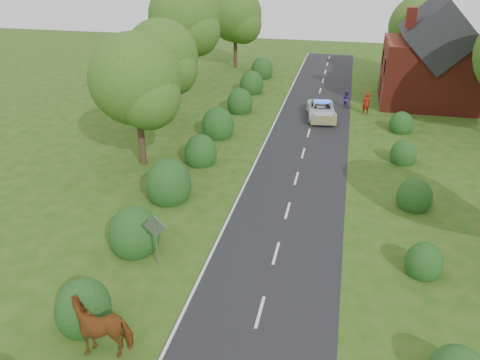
% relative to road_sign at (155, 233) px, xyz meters
% --- Properties ---
extents(ground, '(120.00, 120.00, 0.00)m').
position_rel_road_sign_xyz_m(ground, '(5.00, -2.00, -1.65)').
color(ground, '#214F11').
extents(road, '(6.00, 70.00, 0.02)m').
position_rel_road_sign_xyz_m(road, '(5.00, 13.00, -1.64)').
color(road, black).
rests_on(road, ground).
extents(road_markings, '(4.96, 70.00, 0.01)m').
position_rel_road_sign_xyz_m(road_markings, '(3.40, 10.93, -1.63)').
color(road_markings, white).
rests_on(road_markings, road).
extents(hedgerow_left, '(2.75, 50.41, 3.00)m').
position_rel_road_sign_xyz_m(hedgerow_left, '(-1.51, 9.69, -0.91)').
color(hedgerow_left, '#0E340C').
rests_on(hedgerow_left, ground).
extents(hedgerow_right, '(2.10, 45.78, 2.10)m').
position_rel_road_sign_xyz_m(hedgerow_right, '(11.60, 9.21, -1.10)').
color(hedgerow_right, '#0E340C').
rests_on(hedgerow_right, ground).
extents(tree_left_a, '(5.74, 5.60, 8.38)m').
position_rel_road_sign_xyz_m(tree_left_a, '(-4.75, 9.86, 3.69)').
color(tree_left_a, '#332316').
rests_on(tree_left_a, ground).
extents(tree_left_b, '(5.74, 5.60, 8.07)m').
position_rel_road_sign_xyz_m(tree_left_b, '(-6.25, 17.86, 3.39)').
color(tree_left_b, '#332316').
rests_on(tree_left_b, ground).
extents(tree_left_c, '(6.97, 6.80, 10.22)m').
position_rel_road_sign_xyz_m(tree_left_c, '(-7.70, 27.83, 4.88)').
color(tree_left_c, '#332316').
rests_on(tree_left_c, ground).
extents(tree_left_d, '(6.15, 6.00, 8.89)m').
position_rel_road_sign_xyz_m(tree_left_d, '(-5.23, 37.85, 3.98)').
color(tree_left_d, '#332316').
rests_on(tree_left_d, ground).
extents(tree_right_c, '(6.15, 6.00, 8.58)m').
position_rel_road_sign_xyz_m(tree_right_c, '(14.27, 35.85, 3.69)').
color(tree_right_c, '#332316').
rests_on(tree_right_c, ground).
extents(road_sign, '(1.06, 0.08, 2.53)m').
position_rel_road_sign_xyz_m(road_sign, '(0.00, 0.00, 0.00)').
color(road_sign, gray).
rests_on(road_sign, ground).
extents(house, '(8.00, 7.40, 9.17)m').
position_rel_road_sign_xyz_m(house, '(14.49, 28.00, 2.13)').
color(house, maroon).
rests_on(house, ground).
extents(cow, '(2.74, 1.91, 1.76)m').
position_rel_road_sign_xyz_m(cow, '(0.02, -4.88, -0.77)').
color(cow, brown).
rests_on(cow, ground).
extents(police_van, '(2.91, 5.13, 1.49)m').
position_rel_road_sign_xyz_m(police_van, '(5.64, 21.80, -0.98)').
color(police_van, white).
rests_on(police_van, ground).
extents(pedestrian_red, '(0.76, 0.61, 1.83)m').
position_rel_road_sign_xyz_m(pedestrian_red, '(9.21, 23.73, -0.74)').
color(pedestrian_red, '#98160A').
rests_on(pedestrian_red, ground).
extents(pedestrian_purple, '(0.94, 0.93, 1.53)m').
position_rel_road_sign_xyz_m(pedestrian_purple, '(7.57, 25.10, -0.89)').
color(pedestrian_purple, '#452976').
rests_on(pedestrian_purple, ground).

